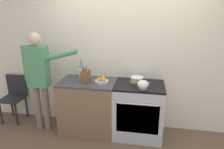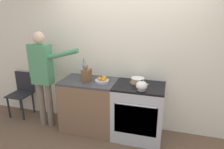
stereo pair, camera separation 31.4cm
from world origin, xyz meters
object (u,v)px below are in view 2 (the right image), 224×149
at_px(layer_cake, 138,81).
at_px(fruit_bowl, 102,80).
at_px(knife_block, 87,75).
at_px(stove_range, 138,112).
at_px(utensil_crock, 84,72).
at_px(person_baker, 43,72).
at_px(dining_chair, 22,91).
at_px(tea_kettle, 142,86).

height_order(layer_cake, fruit_bowl, fruit_bowl).
bearing_deg(knife_block, stove_range, 1.45).
height_order(utensil_crock, fruit_bowl, utensil_crock).
xyz_separation_m(person_baker, dining_chair, (-0.71, 0.26, -0.53)).
xyz_separation_m(utensil_crock, person_baker, (-0.62, -0.33, 0.04)).
height_order(stove_range, person_baker, person_baker).
bearing_deg(dining_chair, layer_cake, -15.00).
relative_size(knife_block, dining_chair, 0.33).
bearing_deg(dining_chair, fruit_bowl, -19.29).
relative_size(stove_range, layer_cake, 3.49).
bearing_deg(stove_range, fruit_bowl, -178.64).
height_order(layer_cake, dining_chair, layer_cake).
bearing_deg(utensil_crock, dining_chair, -176.89).
distance_m(stove_range, tea_kettle, 0.56).
distance_m(knife_block, dining_chair, 1.58).
bearing_deg(layer_cake, dining_chair, 178.88).
relative_size(layer_cake, fruit_bowl, 1.15).
distance_m(stove_range, fruit_bowl, 0.78).
height_order(stove_range, utensil_crock, utensil_crock).
distance_m(person_baker, dining_chair, 0.92).
height_order(utensil_crock, dining_chair, utensil_crock).
relative_size(stove_range, utensil_crock, 2.89).
distance_m(stove_range, dining_chair, 2.36).
distance_m(layer_cake, utensil_crock, 0.99).
height_order(fruit_bowl, dining_chair, fruit_bowl).
relative_size(stove_range, fruit_bowl, 4.00).
bearing_deg(layer_cake, stove_range, -67.57).
xyz_separation_m(layer_cake, tea_kettle, (0.10, -0.29, 0.03)).
distance_m(fruit_bowl, dining_chair, 1.81).
xyz_separation_m(tea_kettle, person_baker, (-1.70, 0.07, 0.05)).
height_order(tea_kettle, fruit_bowl, tea_kettle).
bearing_deg(layer_cake, knife_block, -171.21).
bearing_deg(utensil_crock, stove_range, -12.26).
bearing_deg(tea_kettle, utensil_crock, 159.62).
bearing_deg(stove_range, person_baker, -176.27).
relative_size(layer_cake, tea_kettle, 1.29).
bearing_deg(utensil_crock, person_baker, -151.88).
bearing_deg(utensil_crock, knife_block, -57.67).
bearing_deg(dining_chair, person_baker, -33.97).
relative_size(layer_cake, person_baker, 0.15).
bearing_deg(fruit_bowl, utensil_crock, 150.62).
bearing_deg(utensil_crock, layer_cake, -6.80).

